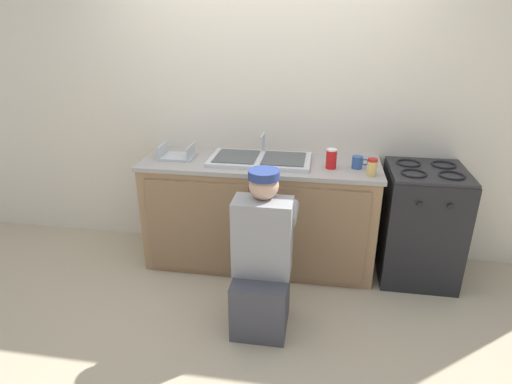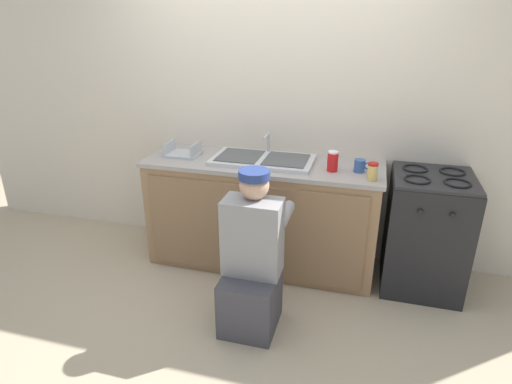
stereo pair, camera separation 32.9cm
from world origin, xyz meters
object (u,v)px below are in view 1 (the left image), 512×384
(sink_double_basin, at_px, (260,159))
(dish_rack_tray, at_px, (177,155))
(stove_range, at_px, (420,224))
(plumber_person, at_px, (262,265))
(condiment_jar, at_px, (372,167))
(coffee_mug, at_px, (358,162))
(soda_cup_red, at_px, (331,159))

(sink_double_basin, relative_size, dish_rack_tray, 2.86)
(stove_range, bearing_deg, dish_rack_tray, -179.53)
(plumber_person, height_order, dish_rack_tray, plumber_person)
(sink_double_basin, relative_size, plumber_person, 0.72)
(condiment_jar, bearing_deg, stove_range, 23.41)
(condiment_jar, height_order, coffee_mug, condiment_jar)
(condiment_jar, bearing_deg, plumber_person, -139.32)
(plumber_person, relative_size, soda_cup_red, 7.26)
(plumber_person, xyz_separation_m, condiment_jar, (0.71, 0.61, 0.51))
(stove_range, xyz_separation_m, condiment_jar, (-0.44, -0.19, 0.51))
(stove_range, distance_m, condiment_jar, 0.70)
(soda_cup_red, bearing_deg, dish_rack_tray, 177.42)
(stove_range, height_order, condiment_jar, condiment_jar)
(stove_range, height_order, coffee_mug, coffee_mug)
(stove_range, height_order, plumber_person, plumber_person)
(plumber_person, xyz_separation_m, coffee_mug, (0.62, 0.76, 0.50))
(soda_cup_red, relative_size, dish_rack_tray, 0.54)
(sink_double_basin, distance_m, stove_range, 1.37)
(soda_cup_red, bearing_deg, condiment_jar, -22.23)
(stove_range, distance_m, plumber_person, 1.40)
(stove_range, relative_size, soda_cup_red, 6.11)
(stove_range, height_order, soda_cup_red, soda_cup_red)
(plumber_person, distance_m, coffee_mug, 1.10)
(plumber_person, bearing_deg, dish_rack_tray, 136.26)
(condiment_jar, bearing_deg, dish_rack_tray, 173.48)
(stove_range, bearing_deg, sink_double_basin, 179.90)
(stove_range, distance_m, soda_cup_red, 0.90)
(coffee_mug, xyz_separation_m, dish_rack_tray, (-1.44, 0.03, -0.02))
(soda_cup_red, bearing_deg, stove_range, 5.61)
(sink_double_basin, bearing_deg, coffee_mug, -3.27)
(sink_double_basin, height_order, condiment_jar, sink_double_basin)
(soda_cup_red, xyz_separation_m, coffee_mug, (0.20, 0.03, -0.03))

